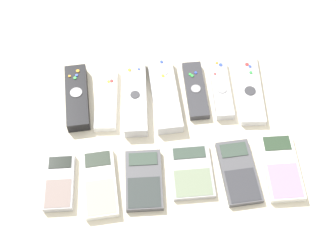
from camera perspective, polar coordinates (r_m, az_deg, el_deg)
The scene contains 14 objects.
ground_plane at distance 1.06m, azimuth 0.12°, elevation -1.56°, with size 3.00×3.00×0.00m, color beige.
remote_0 at distance 1.13m, azimuth -11.02°, elevation 3.47°, with size 0.06×0.18×0.03m.
remote_1 at distance 1.12m, azimuth -7.52°, elevation 3.29°, with size 0.06×0.17×0.02m.
remote_2 at distance 1.11m, azimuth -4.00°, elevation 3.62°, with size 0.06×0.21×0.03m.
remote_3 at distance 1.11m, azimuth -0.19°, elevation 3.93°, with size 0.07×0.21×0.03m.
remote_4 at distance 1.13m, azimuth 3.36°, elevation 4.40°, with size 0.05×0.16×0.02m.
remote_5 at distance 1.13m, azimuth 6.47°, elevation 4.59°, with size 0.05×0.17×0.02m.
remote_6 at distance 1.15m, azimuth 9.81°, elevation 4.61°, with size 0.07×0.21×0.02m.
calculator_0 at distance 1.03m, azimuth -13.08°, elevation -6.69°, with size 0.06×0.13×0.02m.
calculator_1 at distance 1.01m, azimuth -8.31°, elevation -6.88°, with size 0.08×0.16×0.02m.
calculator_2 at distance 1.01m, azimuth -2.96°, elevation -6.58°, with size 0.08×0.14×0.02m.
calculator_3 at distance 1.02m, azimuth 2.87°, elevation -5.56°, with size 0.09×0.13×0.01m.
calculator_4 at distance 1.03m, azimuth 8.60°, elevation -5.55°, with size 0.08×0.15×0.01m.
calculator_5 at distance 1.05m, azimuth 13.62°, elevation -4.85°, with size 0.08×0.16×0.02m.
Camera 1 is at (-0.05, -0.54, 0.92)m, focal length 50.00 mm.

